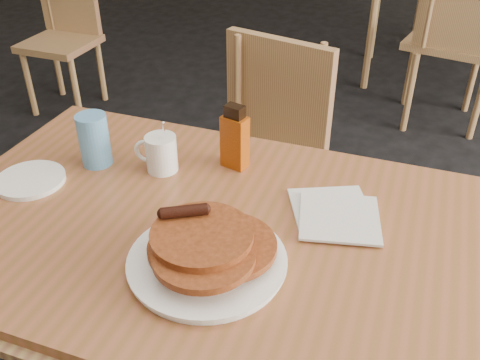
# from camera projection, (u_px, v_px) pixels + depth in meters

# --- Properties ---
(main_table) EXTENTS (1.28, 0.92, 0.75)m
(main_table) POSITION_uv_depth(u_px,v_px,m) (199.00, 236.00, 1.18)
(main_table) COLOR #965435
(main_table) RESTS_ON floor
(chair_main_far) EXTENTS (0.51, 0.52, 0.89)m
(chair_main_far) POSITION_uv_depth(u_px,v_px,m) (271.00, 148.00, 1.85)
(chair_main_far) COLOR tan
(chair_main_far) RESTS_ON floor
(chair_neighbor_near) EXTENTS (0.55, 0.56, 0.99)m
(chair_neighbor_near) POSITION_uv_depth(u_px,v_px,m) (458.00, 27.00, 2.78)
(chair_neighbor_near) COLOR tan
(chair_neighbor_near) RESTS_ON floor
(chair_wall_extra) EXTENTS (0.41, 0.41, 0.84)m
(chair_wall_extra) POSITION_uv_depth(u_px,v_px,m) (64.00, 24.00, 3.12)
(chair_wall_extra) COLOR tan
(chair_wall_extra) RESTS_ON floor
(pancake_plate) EXTENTS (0.31, 0.31, 0.10)m
(pancake_plate) POSITION_uv_depth(u_px,v_px,m) (207.00, 253.00, 1.02)
(pancake_plate) COLOR white
(pancake_plate) RESTS_ON main_table
(coffee_mug) EXTENTS (0.11, 0.08, 0.14)m
(coffee_mug) POSITION_uv_depth(u_px,v_px,m) (160.00, 153.00, 1.30)
(coffee_mug) COLOR white
(coffee_mug) RESTS_ON main_table
(syrup_bottle) EXTENTS (0.07, 0.06, 0.17)m
(syrup_bottle) POSITION_uv_depth(u_px,v_px,m) (235.00, 139.00, 1.30)
(syrup_bottle) COLOR maroon
(syrup_bottle) RESTS_ON main_table
(napkin_stack) EXTENTS (0.23, 0.24, 0.01)m
(napkin_stack) POSITION_uv_depth(u_px,v_px,m) (335.00, 214.00, 1.17)
(napkin_stack) COLOR silver
(napkin_stack) RESTS_ON main_table
(blue_tumbler) EXTENTS (0.08, 0.08, 0.13)m
(blue_tumbler) POSITION_uv_depth(u_px,v_px,m) (94.00, 140.00, 1.32)
(blue_tumbler) COLOR #5899CF
(blue_tumbler) RESTS_ON main_table
(side_saucer) EXTENTS (0.21, 0.21, 0.01)m
(side_saucer) POSITION_uv_depth(u_px,v_px,m) (30.00, 180.00, 1.28)
(side_saucer) COLOR white
(side_saucer) RESTS_ON main_table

